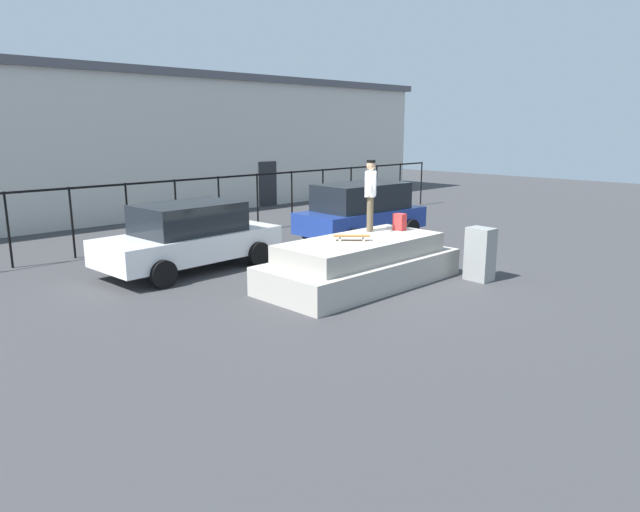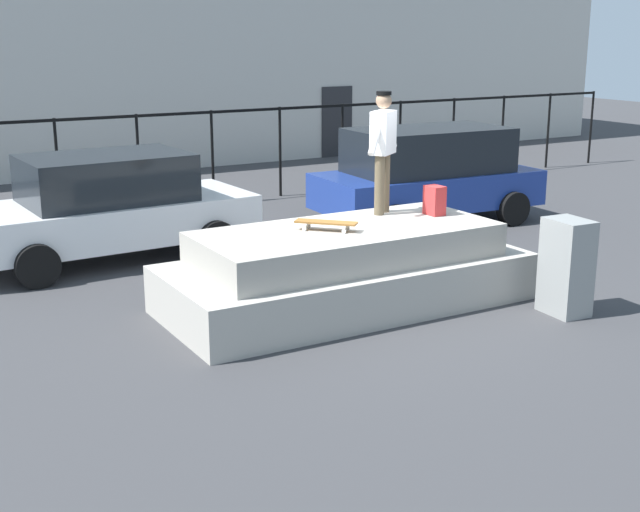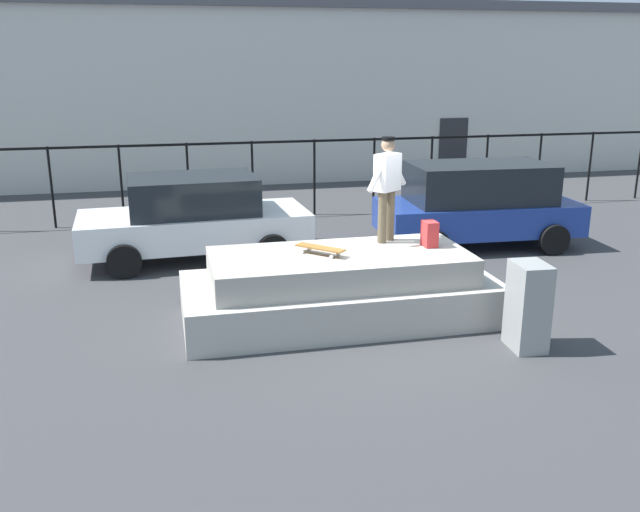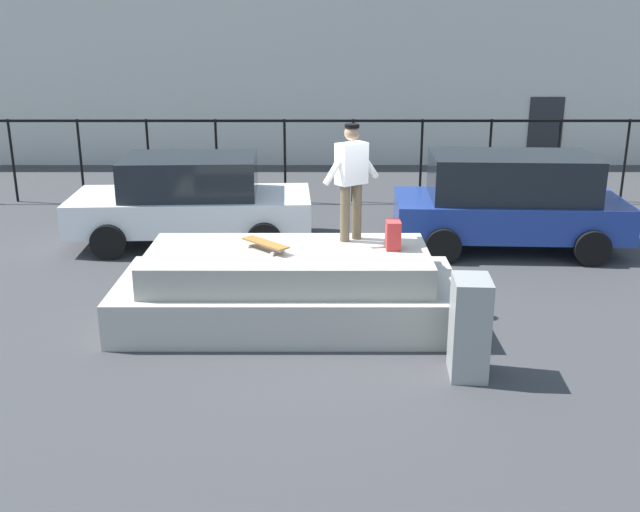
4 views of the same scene
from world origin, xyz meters
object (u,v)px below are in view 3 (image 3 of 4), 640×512
backpack (430,234)px  car_blue_hatchback_mid (478,203)px  car_white_sedan_near (194,217)px  utility_box (528,306)px  skateboarder (387,182)px  skateboard (320,248)px

backpack → car_blue_hatchback_mid: (2.51, 3.45, -0.32)m
car_white_sedan_near → utility_box: (4.28, -5.64, -0.23)m
skateboarder → car_blue_hatchback_mid: (3.09, 3.00, -1.10)m
backpack → car_blue_hatchback_mid: 4.28m
car_blue_hatchback_mid → skateboarder: bearing=-135.8°
backpack → utility_box: bearing=22.7°
car_blue_hatchback_mid → car_white_sedan_near: bearing=176.2°
skateboarder → car_white_sedan_near: skateboarder is taller
skateboard → car_blue_hatchback_mid: 5.57m
skateboard → car_blue_hatchback_mid: bearing=39.3°
skateboarder → backpack: size_ratio=4.15×
skateboarder → skateboard: skateboarder is taller
car_white_sedan_near → utility_box: size_ratio=3.71×
utility_box → skateboarder: bearing=124.9°
car_white_sedan_near → utility_box: car_white_sedan_near is taller
backpack → utility_box: backpack is taller
skateboarder → skateboard: size_ratio=2.36×
backpack → car_blue_hatchback_mid: size_ratio=0.10×
car_blue_hatchback_mid → skateboard: bearing=-140.7°
backpack → car_blue_hatchback_mid: bearing=143.2°
utility_box → car_white_sedan_near: bearing=130.8°
skateboard → car_blue_hatchback_mid: (4.31, 3.52, -0.22)m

